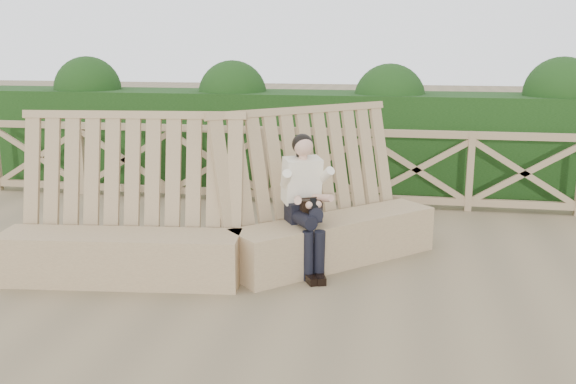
# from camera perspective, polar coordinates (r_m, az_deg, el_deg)

# --- Properties ---
(ground) EXTENTS (60.00, 60.00, 0.00)m
(ground) POSITION_cam_1_polar(r_m,az_deg,el_deg) (5.97, -2.44, -9.24)
(ground) COLOR #716146
(ground) RESTS_ON ground
(bench) EXTENTS (4.21, 2.47, 1.62)m
(bench) POSITION_cam_1_polar(r_m,az_deg,el_deg) (6.55, -5.08, -3.43)
(bench) COLOR #907352
(bench) RESTS_ON ground
(woman) EXTENTS (0.58, 0.83, 1.38)m
(woman) POSITION_cam_1_polar(r_m,az_deg,el_deg) (6.45, 1.54, -0.42)
(woman) COLOR black
(woman) RESTS_ON ground
(guardrail) EXTENTS (10.10, 0.09, 1.10)m
(guardrail) POSITION_cam_1_polar(r_m,az_deg,el_deg) (9.13, 2.33, 2.32)
(guardrail) COLOR #8C6F51
(guardrail) RESTS_ON ground
(hedge) EXTENTS (12.00, 1.20, 1.50)m
(hedge) POSITION_cam_1_polar(r_m,az_deg,el_deg) (10.27, 3.27, 4.65)
(hedge) COLOR black
(hedge) RESTS_ON ground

